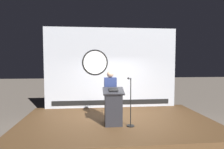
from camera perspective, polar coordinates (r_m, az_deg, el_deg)
name	(u,v)px	position (r m, az deg, el deg)	size (l,w,h in m)	color
ground_plane	(117,129)	(6.65, 1.52, -15.94)	(40.00, 40.00, 0.00)	#6B6056
stage_platform	(117,125)	(6.60, 1.52, -14.72)	(6.40, 4.00, 0.30)	brown
banner_display	(111,68)	(8.10, -0.22, 1.88)	(5.56, 0.12, 3.37)	#B2B7C1
podium	(113,107)	(5.93, 0.40, -9.78)	(0.64, 0.49, 1.16)	#26262B
speaker_person	(110,95)	(6.33, -0.52, -6.23)	(0.40, 0.26, 1.65)	black
microphone_stand	(130,109)	(5.92, 5.47, -10.18)	(0.24, 0.54, 1.47)	black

